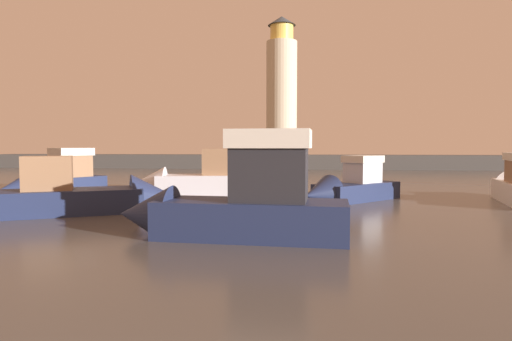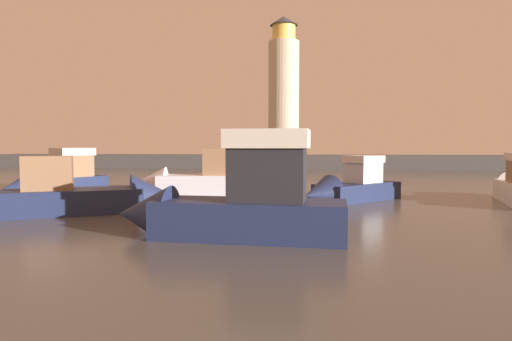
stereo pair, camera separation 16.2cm
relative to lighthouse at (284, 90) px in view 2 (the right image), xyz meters
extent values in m
plane|color=#4C4742|center=(1.31, -28.44, -10.70)|extent=(220.00, 220.00, 0.00)
cube|color=#423F3D|center=(1.31, 0.00, -9.77)|extent=(85.50, 5.38, 1.85)
cylinder|color=beige|center=(0.00, 0.00, -1.19)|extent=(4.17, 4.17, 15.31)
cylinder|color=#F2CC59|center=(0.00, 0.00, 7.54)|extent=(3.12, 3.12, 2.14)
cone|color=#33383D|center=(0.00, 0.00, 9.22)|extent=(3.75, 3.75, 1.22)
cube|color=#1E284C|center=(-6.93, -41.03, -10.15)|extent=(6.38, 4.80, 1.09)
cone|color=#1E284C|center=(-3.76, -39.39, -10.10)|extent=(2.85, 2.91, 2.20)
cube|color=#8C6647|center=(-7.80, -41.48, -8.86)|extent=(2.42, 2.17, 1.50)
cube|color=silver|center=(-2.83, -32.98, -10.08)|extent=(6.03, 3.08, 1.24)
cone|color=silver|center=(-6.22, -33.50, -10.02)|extent=(2.30, 2.41, 2.13)
cube|color=#8C6647|center=(-2.04, -32.86, -8.64)|extent=(1.99, 1.63, 1.63)
cone|color=white|center=(15.66, -31.67, -10.08)|extent=(2.50, 2.40, 2.14)
cube|color=#1E284C|center=(1.70, -45.25, -10.08)|extent=(6.35, 2.43, 1.24)
cone|color=#1E284C|center=(-1.95, -45.06, -10.02)|extent=(2.00, 2.12, 2.03)
cube|color=#232328|center=(2.31, -45.28, -8.60)|extent=(2.48, 1.76, 1.71)
cube|color=silver|center=(2.31, -45.28, -7.45)|extent=(2.73, 1.94, 0.60)
cube|color=#1E284C|center=(-11.68, -33.72, -10.16)|extent=(4.10, 5.24, 1.07)
cone|color=#1E284C|center=(-13.15, -36.28, -10.11)|extent=(2.40, 2.35, 1.80)
cube|color=#8C6647|center=(-11.41, -33.26, -8.95)|extent=(2.34, 2.55, 1.36)
cube|color=silver|center=(-11.41, -33.26, -8.03)|extent=(2.58, 2.80, 0.48)
cube|color=#1E284C|center=(6.30, -34.60, -10.21)|extent=(5.19, 5.26, 0.97)
cone|color=#1E284C|center=(4.08, -36.88, -10.17)|extent=(2.70, 2.70, 1.97)
cube|color=silver|center=(6.63, -34.26, -9.16)|extent=(2.25, 2.26, 1.13)
cube|color=silver|center=(6.63, -34.26, -8.40)|extent=(2.48, 2.49, 0.39)
camera|label=1|loc=(3.51, -59.13, -7.69)|focal=30.25mm
camera|label=2|loc=(3.67, -59.11, -7.69)|focal=30.25mm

